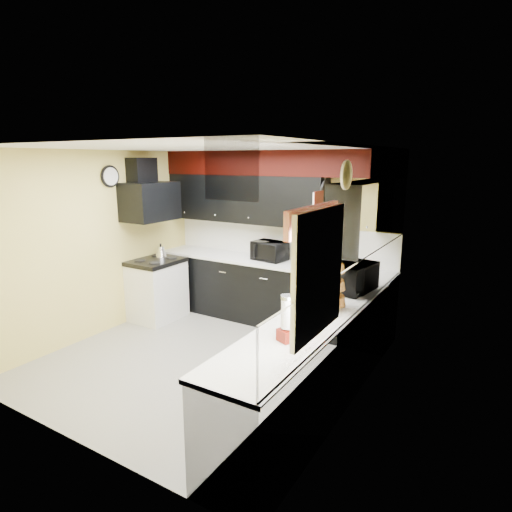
{
  "coord_description": "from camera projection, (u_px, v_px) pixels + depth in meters",
  "views": [
    {
      "loc": [
        2.97,
        -3.77,
        2.37
      ],
      "look_at": [
        0.19,
        0.84,
        1.15
      ],
      "focal_mm": 30.0,
      "sensor_mm": 36.0,
      "label": 1
    }
  ],
  "objects": [
    {
      "name": "knife_block",
      "position": [
        329.0,
        259.0,
        5.8
      ],
      "size": [
        0.14,
        0.17,
        0.24
      ],
      "primitive_type": "cube",
      "rotation": [
        0.0,
        0.0,
        -0.26
      ],
      "color": "black",
      "rests_on": "counter_back"
    },
    {
      "name": "cooktop",
      "position": [
        156.0,
        262.0,
        6.36
      ],
      "size": [
        0.62,
        0.77,
        0.06
      ],
      "primitive_type": "cube",
      "color": "black",
      "rests_on": "stove"
    },
    {
      "name": "counter_right",
      "position": [
        313.0,
        320.0,
        3.96
      ],
      "size": [
        0.64,
        3.02,
        0.04
      ],
      "primitive_type": "cube",
      "color": "white",
      "rests_on": "cab_right"
    },
    {
      "name": "ceiling",
      "position": [
        201.0,
        148.0,
        4.62
      ],
      "size": [
        3.6,
        3.6,
        0.06
      ],
      "primitive_type": "cube",
      "color": "white",
      "rests_on": "wall_back"
    },
    {
      "name": "soffit_back",
      "position": [
        273.0,
        163.0,
        6.01
      ],
      "size": [
        3.6,
        0.36,
        0.35
      ],
      "primitive_type": "cube",
      "color": "black",
      "rests_on": "wall_back"
    },
    {
      "name": "wall_right",
      "position": [
        357.0,
        283.0,
        3.99
      ],
      "size": [
        0.06,
        3.6,
        2.5
      ],
      "primitive_type": "cube",
      "color": "#E0C666",
      "rests_on": "ground"
    },
    {
      "name": "cab_right",
      "position": [
        312.0,
        366.0,
        4.07
      ],
      "size": [
        0.6,
        3.0,
        0.9
      ],
      "primitive_type": "cube",
      "color": "black",
      "rests_on": "ground"
    },
    {
      "name": "deco_plate",
      "position": [
        346.0,
        175.0,
        3.49
      ],
      "size": [
        0.03,
        0.24,
        0.24
      ],
      "primitive_type": null,
      "color": "white",
      "rests_on": "wall_right"
    },
    {
      "name": "baskets",
      "position": [
        331.0,
        284.0,
        4.19
      ],
      "size": [
        0.27,
        0.27,
        0.5
      ],
      "primitive_type": null,
      "color": "brown",
      "rests_on": "upper_right"
    },
    {
      "name": "wall_back",
      "position": [
        278.0,
        236.0,
        6.4
      ],
      "size": [
        3.6,
        0.06,
        2.5
      ],
      "primitive_type": "cube",
      "color": "#E0C666",
      "rests_on": "ground"
    },
    {
      "name": "upper_back",
      "position": [
        244.0,
        199.0,
        6.38
      ],
      "size": [
        2.6,
        0.35,
        0.7
      ],
      "primitive_type": "cube",
      "color": "black",
      "rests_on": "wall_back"
    },
    {
      "name": "upper_right",
      "position": [
        370.0,
        213.0,
        4.71
      ],
      "size": [
        0.35,
        1.8,
        0.7
      ],
      "primitive_type": "cube",
      "color": "black",
      "rests_on": "wall_right"
    },
    {
      "name": "wall_left",
      "position": [
        99.0,
        244.0,
        5.8
      ],
      "size": [
        0.06,
        3.6,
        2.5
      ],
      "primitive_type": "cube",
      "color": "#E0C666",
      "rests_on": "ground"
    },
    {
      "name": "clock",
      "position": [
        110.0,
        176.0,
        5.8
      ],
      "size": [
        0.03,
        0.3,
        0.3
      ],
      "primitive_type": null,
      "color": "black",
      "rests_on": "wall_left"
    },
    {
      "name": "pan_mid",
      "position": [
        320.0,
        209.0,
        5.56
      ],
      "size": [
        0.03,
        0.28,
        0.46
      ],
      "primitive_type": null,
      "color": "black",
      "rests_on": "upper_back"
    },
    {
      "name": "utensil_crock",
      "position": [
        322.0,
        262.0,
        5.84
      ],
      "size": [
        0.17,
        0.17,
        0.14
      ],
      "primitive_type": "cylinder",
      "rotation": [
        0.0,
        0.0,
        -0.41
      ],
      "color": "white",
      "rests_on": "counter_back"
    },
    {
      "name": "ground",
      "position": [
        207.0,
        360.0,
        5.17
      ],
      "size": [
        3.6,
        3.6,
        0.0
      ],
      "primitive_type": "plane",
      "color": "gray",
      "rests_on": "ground"
    },
    {
      "name": "splash_right",
      "position": [
        356.0,
        289.0,
        4.01
      ],
      "size": [
        0.02,
        3.6,
        0.5
      ],
      "primitive_type": "cube",
      "color": "white",
      "rests_on": "counter_right"
    },
    {
      "name": "dispenser_b",
      "position": [
        287.0,
        321.0,
        3.42
      ],
      "size": [
        0.17,
        0.17,
        0.35
      ],
      "primitive_type": null,
      "rotation": [
        0.0,
        0.0,
        -0.43
      ],
      "color": "maroon",
      "rests_on": "counter_right"
    },
    {
      "name": "counter_back",
      "position": [
        268.0,
        262.0,
        6.22
      ],
      "size": [
        3.62,
        0.64,
        0.04
      ],
      "primitive_type": "cube",
      "color": "white",
      "rests_on": "cab_back"
    },
    {
      "name": "soffit_right",
      "position": [
        337.0,
        165.0,
        3.69
      ],
      "size": [
        0.36,
        3.24,
        0.35
      ],
      "primitive_type": "cube",
      "color": "black",
      "rests_on": "wall_right"
    },
    {
      "name": "toaster_oven",
      "position": [
        269.0,
        251.0,
        6.21
      ],
      "size": [
        0.52,
        0.45,
        0.28
      ],
      "primitive_type": "imported",
      "rotation": [
        0.0,
        0.0,
        -0.13
      ],
      "color": "black",
      "rests_on": "counter_back"
    },
    {
      "name": "kettle",
      "position": [
        161.0,
        251.0,
        6.54
      ],
      "size": [
        0.18,
        0.18,
        0.16
      ],
      "primitive_type": null,
      "rotation": [
        0.0,
        0.0,
        -0.05
      ],
      "color": "silver",
      "rests_on": "cooktop"
    },
    {
      "name": "hood_duct",
      "position": [
        142.0,
        172.0,
        6.16
      ],
      "size": [
        0.24,
        0.4,
        0.4
      ],
      "primitive_type": "cube",
      "color": "black",
      "rests_on": "wall_left"
    },
    {
      "name": "valance",
      "position": [
        314.0,
        219.0,
        3.12
      ],
      "size": [
        0.04,
        0.88,
        0.2
      ],
      "primitive_type": "cube",
      "color": "red",
      "rests_on": "wall_right"
    },
    {
      "name": "cut_board",
      "position": [
        318.0,
        206.0,
        5.44
      ],
      "size": [
        0.03,
        0.26,
        0.35
      ],
      "primitive_type": "cube",
      "color": "white",
      "rests_on": "upper_back"
    },
    {
      "name": "pan_top",
      "position": [
        325.0,
        189.0,
        5.61
      ],
      "size": [
        0.03,
        0.22,
        0.4
      ],
      "primitive_type": null,
      "color": "black",
      "rests_on": "upper_back"
    },
    {
      "name": "window",
      "position": [
        319.0,
        273.0,
        3.18
      ],
      "size": [
        0.03,
        0.86,
        0.96
      ],
      "primitive_type": null,
      "color": "white",
      "rests_on": "wall_right"
    },
    {
      "name": "microwave",
      "position": [
        353.0,
        277.0,
        4.74
      ],
      "size": [
        0.45,
        0.61,
        0.31
      ],
      "primitive_type": "imported",
      "rotation": [
        0.0,
        0.0,
        1.45
      ],
      "color": "black",
      "rests_on": "counter_right"
    },
    {
      "name": "cab_back",
      "position": [
        268.0,
        293.0,
        6.33
      ],
      "size": [
        3.6,
        0.6,
        0.9
      ],
      "primitive_type": "cube",
      "color": "black",
      "rests_on": "ground"
    },
    {
      "name": "hood",
      "position": [
        150.0,
        201.0,
        6.19
      ],
      "size": [
        0.5,
        0.78,
        0.55
      ],
      "primitive_type": "cube",
      "color": "black",
      "rests_on": "wall_left"
    },
    {
      "name": "splash_back",
      "position": [
        278.0,
        240.0,
        6.4
      ],
      "size": [
        3.6,
        0.02,
        0.5
      ],
      "primitive_type": "cube",
      "color": "white",
      "rests_on": "counter_back"
    },
    {
      "name": "pan_low",
      "position": [
        328.0,
        209.0,
        5.78
      ],
      "size": [
        0.03,
        0.24,
        0.42
      ],
      "primitive_type": null,
      "color": "black",
      "rests_on": "upper_back"
    },
    {
      "name": "dispenser_a",
      "position": [
        306.0,
        313.0,
        3.61
      ],
      "size": [
        0.15,
        0.15,
        0.33
      ],
      "primitive_type": null,
      "rotation": [
        0.0,
        0.0,
        -0.22
      ],
      "color": "maroon",
      "rests_on": "counter_right"
    },
    {
      "name": "stove",
      "position": [
        157.0,
        291.0,
        6.46
      ],
      "size": [
        0.6,
        0.75,
        0.86
      ],
      "primitive_type": "cube",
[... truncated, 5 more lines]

